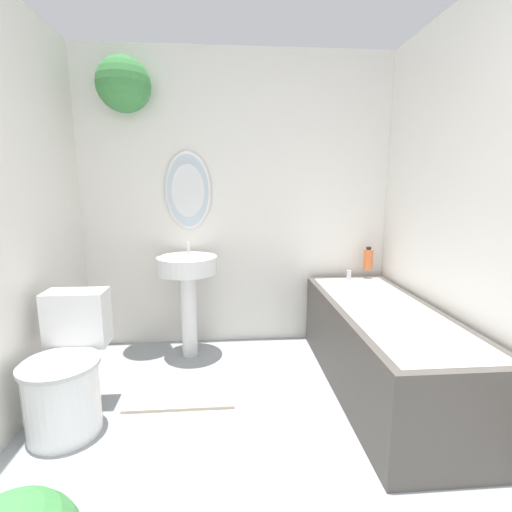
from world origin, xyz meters
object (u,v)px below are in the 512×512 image
(pedestal_sink, at_px, (188,279))
(shampoo_bottle, at_px, (368,259))
(toilet, at_px, (67,375))
(bathtub, at_px, (383,347))

(pedestal_sink, bearing_deg, shampoo_bottle, 5.84)
(toilet, height_order, shampoo_bottle, shampoo_bottle)
(pedestal_sink, bearing_deg, toilet, -125.22)
(pedestal_sink, distance_m, shampoo_bottle, 1.50)
(toilet, xyz_separation_m, shampoo_bottle, (2.09, 0.99, 0.43))
(pedestal_sink, xyz_separation_m, shampoo_bottle, (1.49, 0.15, 0.10))
(bathtub, relative_size, shampoo_bottle, 8.73)
(bathtub, distance_m, shampoo_bottle, 0.90)
(pedestal_sink, relative_size, shampoo_bottle, 4.70)
(pedestal_sink, relative_size, bathtub, 0.54)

